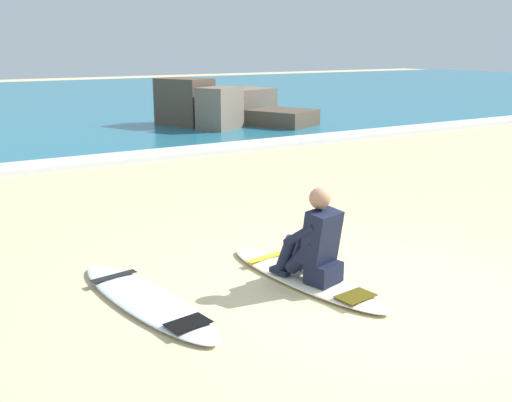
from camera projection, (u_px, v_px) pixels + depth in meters
ground_plane at (358, 291)px, 5.81m from camera, size 80.00×80.00×0.00m
sea at (5, 104)px, 23.54m from camera, size 80.00×28.00×0.10m
breaking_foam at (112, 159)px, 12.18m from camera, size 80.00×0.90×0.11m
surfboard_main at (304, 277)px, 6.06m from camera, size 0.81×2.26×0.08m
surfer_seated at (315, 244)px, 5.83m from camera, size 0.51×0.76×0.95m
surfboard_spare_near at (146, 300)px, 5.53m from camera, size 0.86×2.31×0.08m
rock_outcrop_distant at (229, 108)px, 17.32m from camera, size 4.07×4.13×1.41m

